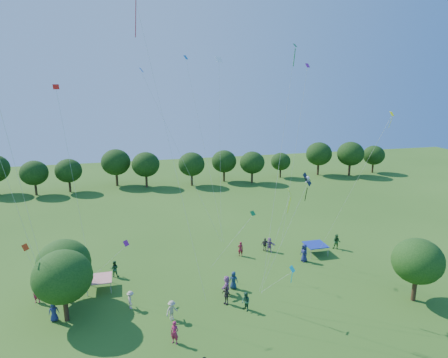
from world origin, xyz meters
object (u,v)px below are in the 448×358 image
near_tree_east (418,261)px  red_high_kite (147,49)px  tent_blue (315,245)px  pirate_kite (306,181)px  near_tree_west (63,277)px  near_tree_north (64,263)px  tent_red_stripe (99,279)px

near_tree_east → red_high_kite: (-21.12, 8.24, 17.24)m
tent_blue → pirate_kite: bearing=-123.9°
near_tree_west → near_tree_north: (-0.30, 2.95, -0.22)m
tent_red_stripe → pirate_kite: 20.32m
near_tree_west → tent_blue: bearing=14.9°
near_tree_east → red_high_kite: 28.48m
tent_red_stripe → pirate_kite: size_ratio=0.22×
near_tree_west → near_tree_east: near_tree_west is taller
near_tree_west → tent_blue: near_tree_west is taller
near_tree_west → red_high_kite: size_ratio=0.24×
near_tree_east → tent_blue: 11.76m
near_tree_east → pirate_kite: pirate_kite is taller
near_tree_north → pirate_kite: (19.49, -4.64, 7.00)m
tent_red_stripe → near_tree_west: bearing=-117.5°
near_tree_north → near_tree_east: bearing=-14.0°
pirate_kite → tent_blue: bearing=56.1°
tent_blue → pirate_kite: (-5.57, -8.30, 9.50)m
near_tree_north → tent_red_stripe: near_tree_north is taller
near_tree_west → pirate_kite: size_ratio=0.59×
near_tree_west → red_high_kite: red_high_kite is taller
near_tree_north → pirate_kite: size_ratio=0.56×
near_tree_east → tent_red_stripe: bearing=161.8°
near_tree_west → tent_blue: size_ratio=2.64×
near_tree_east → tent_red_stripe: size_ratio=2.53×
tent_blue → near_tree_north: bearing=-171.7°
pirate_kite → red_high_kite: red_high_kite is taller
near_tree_east → tent_blue: bearing=109.1°
near_tree_west → near_tree_east: size_ratio=1.04×
near_tree_west → pirate_kite: bearing=-5.0°
near_tree_west → tent_blue: 25.78m
tent_red_stripe → red_high_kite: bearing=-4.5°
tent_red_stripe → pirate_kite: bearing=-19.8°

